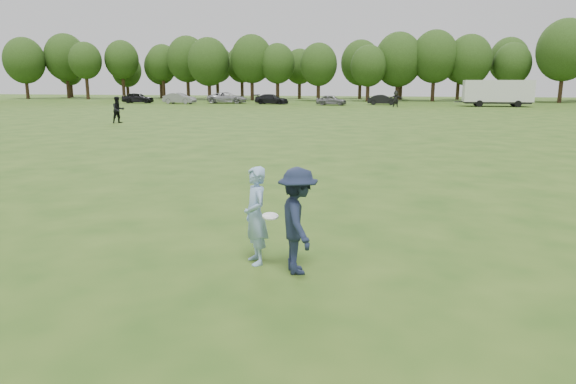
# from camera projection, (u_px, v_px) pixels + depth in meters

# --- Properties ---
(ground) EXTENTS (200.00, 200.00, 0.00)m
(ground) POSITION_uv_depth(u_px,v_px,m) (260.00, 257.00, 9.26)
(ground) COLOR #264A14
(ground) RESTS_ON ground
(thrower) EXTENTS (0.67, 0.74, 1.70)m
(thrower) POSITION_uv_depth(u_px,v_px,m) (256.00, 216.00, 8.78)
(thrower) COLOR #91B4E0
(thrower) RESTS_ON ground
(defender) EXTENTS (1.03, 1.30, 1.76)m
(defender) POSITION_uv_depth(u_px,v_px,m) (298.00, 221.00, 8.35)
(defender) COLOR #1B243C
(defender) RESTS_ON ground
(player_far_a) EXTENTS (1.17, 1.21, 1.97)m
(player_far_a) POSITION_uv_depth(u_px,v_px,m) (118.00, 110.00, 38.30)
(player_far_a) COLOR black
(player_far_a) RESTS_ON ground
(player_far_d) EXTENTS (1.82, 0.59, 1.96)m
(player_far_d) POSITION_uv_depth(u_px,v_px,m) (396.00, 99.00, 62.02)
(player_far_d) COLOR #262626
(player_far_d) RESTS_ON ground
(car_a) EXTENTS (4.55, 2.33, 1.48)m
(car_a) POSITION_uv_depth(u_px,v_px,m) (138.00, 98.00, 72.77)
(car_a) COLOR black
(car_a) RESTS_ON ground
(car_b) EXTENTS (4.64, 2.00, 1.48)m
(car_b) POSITION_uv_depth(u_px,v_px,m) (179.00, 98.00, 70.54)
(car_b) COLOR gray
(car_b) RESTS_ON ground
(car_c) EXTENTS (5.73, 3.07, 1.53)m
(car_c) POSITION_uv_depth(u_px,v_px,m) (227.00, 98.00, 71.89)
(car_c) COLOR #9E9DA2
(car_c) RESTS_ON ground
(car_d) EXTENTS (4.79, 2.39, 1.34)m
(car_d) POSITION_uv_depth(u_px,v_px,m) (272.00, 99.00, 69.59)
(car_d) COLOR black
(car_d) RESTS_ON ground
(car_e) EXTENTS (4.05, 1.95, 1.33)m
(car_e) POSITION_uv_depth(u_px,v_px,m) (331.00, 100.00, 66.30)
(car_e) COLOR slate
(car_e) RESTS_ON ground
(car_f) EXTENTS (4.03, 1.59, 1.31)m
(car_f) POSITION_uv_depth(u_px,v_px,m) (383.00, 100.00, 67.51)
(car_f) COLOR black
(car_f) RESTS_ON ground
(disc_in_play) EXTENTS (0.28, 0.28, 0.09)m
(disc_in_play) POSITION_uv_depth(u_px,v_px,m) (270.00, 216.00, 8.52)
(disc_in_play) COLOR white
(disc_in_play) RESTS_ON ground
(cargo_trailer) EXTENTS (9.00, 2.75, 3.20)m
(cargo_trailer) POSITION_uv_depth(u_px,v_px,m) (498.00, 92.00, 62.74)
(cargo_trailer) COLOR white
(cargo_trailer) RESTS_ON ground
(treeline) EXTENTS (130.35, 18.39, 11.74)m
(treeline) POSITION_uv_depth(u_px,v_px,m) (398.00, 60.00, 81.05)
(treeline) COLOR #332114
(treeline) RESTS_ON ground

